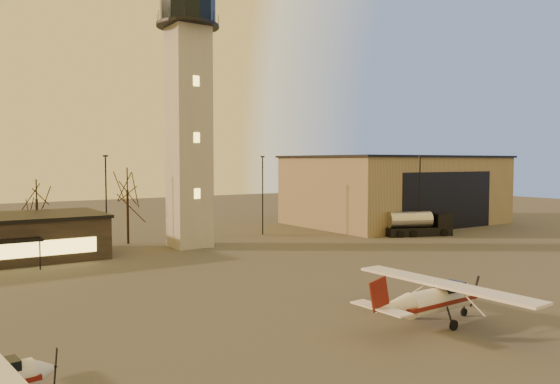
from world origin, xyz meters
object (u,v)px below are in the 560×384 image
control_tower (189,99)px  cessna_front (439,303)px  fuel_truck (418,226)px  hangar (396,189)px

control_tower → cessna_front: 37.76m
control_tower → cessna_front: (0.26, -34.58, -15.17)m
fuel_truck → control_tower: bearing=-174.5°
control_tower → fuel_truck: size_ratio=3.72×
cessna_front → fuel_truck: bearing=41.7°
control_tower → fuel_truck: (27.84, -7.91, -15.09)m
control_tower → fuel_truck: control_tower is taller
hangar → fuel_truck: bearing=-124.5°
control_tower → hangar: (36.00, 3.98, -11.17)m
hangar → cessna_front: (-35.74, -38.56, -4.00)m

